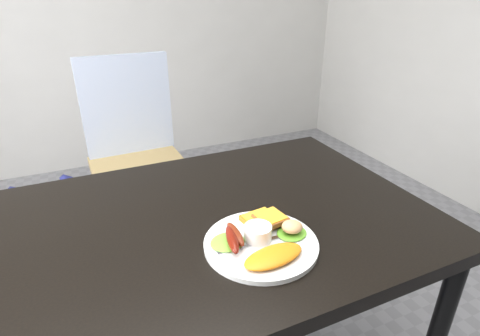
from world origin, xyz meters
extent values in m
cube|color=black|center=(0.00, 0.00, 0.73)|extent=(1.20, 0.80, 0.04)
cube|color=#A0834D|center=(-0.02, 1.01, 0.45)|extent=(0.48, 0.48, 0.06)
imported|color=navy|center=(-0.30, 0.66, 0.81)|extent=(0.68, 0.56, 1.63)
cylinder|color=white|center=(0.08, -0.17, 0.76)|extent=(0.27, 0.27, 0.01)
ellipsoid|color=#498532|center=(0.00, -0.14, 0.77)|extent=(0.10, 0.09, 0.01)
ellipsoid|color=green|center=(0.16, -0.17, 0.77)|extent=(0.09, 0.09, 0.01)
ellipsoid|color=orange|center=(0.07, -0.24, 0.77)|extent=(0.15, 0.09, 0.02)
ellipsoid|color=maroon|center=(0.01, -0.16, 0.78)|extent=(0.05, 0.11, 0.03)
ellipsoid|color=maroon|center=(0.02, -0.14, 0.78)|extent=(0.03, 0.10, 0.02)
cylinder|color=white|center=(0.07, -0.16, 0.78)|extent=(0.07, 0.07, 0.04)
cube|color=olive|center=(0.11, -0.10, 0.77)|extent=(0.09, 0.09, 0.01)
cube|color=olive|center=(0.13, -0.12, 0.78)|extent=(0.08, 0.08, 0.01)
ellipsoid|color=#CEB58B|center=(0.16, -0.17, 0.79)|extent=(0.06, 0.06, 0.03)
cube|color=#ADAFB7|center=(0.04, -0.17, 0.76)|extent=(0.16, 0.02, 0.00)
camera|label=1|loc=(-0.27, -0.80, 1.30)|focal=28.00mm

